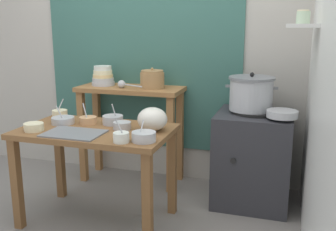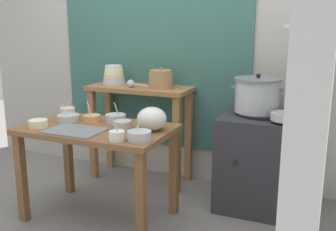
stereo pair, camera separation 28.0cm
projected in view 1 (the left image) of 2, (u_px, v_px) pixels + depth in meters
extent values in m
plane|color=gray|center=(113.00, 223.00, 2.94)|extent=(9.00, 9.00, 0.00)
cube|color=#B2ADA3|center=(169.00, 41.00, 3.64)|extent=(4.40, 0.10, 2.60)
cube|color=#38665B|center=(141.00, 36.00, 3.64)|extent=(1.90, 0.02, 2.10)
cube|color=white|center=(326.00, 51.00, 2.42)|extent=(0.10, 3.20, 2.60)
cube|color=silver|center=(302.00, 26.00, 2.62)|extent=(0.20, 0.56, 0.02)
cylinder|color=#B7D1AD|center=(303.00, 17.00, 2.46)|extent=(0.08, 0.08, 0.08)
cylinder|color=beige|center=(303.00, 17.00, 2.61)|extent=(0.08, 0.08, 0.09)
cube|color=brown|center=(96.00, 131.00, 2.84)|extent=(1.10, 0.66, 0.04)
cube|color=brown|center=(17.00, 184.00, 2.81)|extent=(0.06, 0.06, 0.68)
cube|color=brown|center=(147.00, 203.00, 2.52)|extent=(0.06, 0.06, 0.68)
cube|color=brown|center=(60.00, 159.00, 3.33)|extent=(0.06, 0.06, 0.68)
cube|color=brown|center=(172.00, 172.00, 3.04)|extent=(0.06, 0.06, 0.68)
cube|color=#9E6B3D|center=(130.00, 89.00, 3.56)|extent=(0.96, 0.40, 0.04)
cube|color=#9E6B3D|center=(83.00, 137.00, 3.65)|extent=(0.06, 0.06, 0.86)
cube|color=#9E6B3D|center=(171.00, 145.00, 3.40)|extent=(0.06, 0.06, 0.86)
cube|color=#9E6B3D|center=(97.00, 129.00, 3.93)|extent=(0.06, 0.06, 0.86)
cube|color=#9E6B3D|center=(180.00, 136.00, 3.68)|extent=(0.06, 0.06, 0.86)
cube|color=#2D2D33|center=(253.00, 158.00, 3.23)|extent=(0.60, 0.60, 0.76)
cylinder|color=black|center=(255.00, 112.00, 3.14)|extent=(0.36, 0.36, 0.02)
cylinder|color=black|center=(233.00, 161.00, 2.96)|extent=(0.04, 0.02, 0.04)
cylinder|color=#B7BABF|center=(251.00, 95.00, 3.14)|extent=(0.34, 0.34, 0.25)
cylinder|color=slate|center=(252.00, 78.00, 3.11)|extent=(0.37, 0.37, 0.02)
sphere|color=black|center=(252.00, 75.00, 3.10)|extent=(0.04, 0.04, 0.04)
cube|color=slate|center=(228.00, 86.00, 3.18)|extent=(0.04, 0.02, 0.02)
cube|color=slate|center=(276.00, 88.00, 3.07)|extent=(0.04, 0.02, 0.02)
cylinder|color=#A37A4C|center=(152.00, 80.00, 3.48)|extent=(0.21, 0.21, 0.14)
cylinder|color=#A37A4C|center=(152.00, 71.00, 3.46)|extent=(0.20, 0.20, 0.02)
sphere|color=#A37A4C|center=(152.00, 69.00, 3.46)|extent=(0.02, 0.02, 0.02)
cylinder|color=#B7BABF|center=(103.00, 83.00, 3.65)|extent=(0.21, 0.21, 0.03)
cylinder|color=#B7BABF|center=(103.00, 80.00, 3.65)|extent=(0.20, 0.20, 0.04)
cylinder|color=#E5C684|center=(103.00, 76.00, 3.64)|extent=(0.19, 0.19, 0.03)
cylinder|color=beige|center=(103.00, 72.00, 3.63)|extent=(0.17, 0.17, 0.04)
cylinder|color=silver|center=(103.00, 68.00, 3.62)|extent=(0.16, 0.16, 0.04)
sphere|color=#B7BABF|center=(122.00, 84.00, 3.50)|extent=(0.07, 0.07, 0.07)
cylinder|color=#B7BABF|center=(133.00, 86.00, 3.41)|extent=(0.20, 0.09, 0.01)
cube|color=slate|center=(74.00, 133.00, 2.70)|extent=(0.40, 0.28, 0.01)
ellipsoid|color=silver|center=(152.00, 119.00, 2.76)|extent=(0.21, 0.21, 0.17)
cylinder|color=#B7BABF|center=(282.00, 114.00, 2.92)|extent=(0.23, 0.23, 0.05)
cylinder|color=#B7BABF|center=(144.00, 137.00, 2.52)|extent=(0.16, 0.16, 0.06)
cylinder|color=#337238|center=(144.00, 133.00, 2.52)|extent=(0.13, 0.13, 0.01)
cylinder|color=#B7BABF|center=(141.00, 131.00, 2.52)|extent=(0.02, 0.08, 0.13)
cylinder|color=#B7BABF|center=(113.00, 120.00, 2.96)|extent=(0.16, 0.16, 0.07)
cylinder|color=maroon|center=(113.00, 116.00, 2.95)|extent=(0.13, 0.13, 0.01)
cylinder|color=#B7BABF|center=(115.00, 114.00, 2.94)|extent=(0.02, 0.08, 0.16)
cylinder|color=tan|center=(88.00, 120.00, 2.97)|extent=(0.13, 0.13, 0.05)
cylinder|color=maroon|center=(88.00, 118.00, 2.96)|extent=(0.11, 0.11, 0.01)
cylinder|color=#B7BABF|center=(86.00, 114.00, 2.95)|extent=(0.07, 0.05, 0.16)
cylinder|color=silver|center=(121.00, 137.00, 2.50)|extent=(0.10, 0.10, 0.06)
cylinder|color=#BFB28C|center=(121.00, 133.00, 2.50)|extent=(0.09, 0.09, 0.01)
cylinder|color=#B7BABF|center=(121.00, 130.00, 2.48)|extent=(0.07, 0.04, 0.16)
cylinder|color=#B7BABF|center=(63.00, 120.00, 2.97)|extent=(0.17, 0.17, 0.05)
cylinder|color=#BFB28C|center=(63.00, 118.00, 2.97)|extent=(0.15, 0.15, 0.01)
cylinder|color=#B7BABF|center=(61.00, 115.00, 2.94)|extent=(0.08, 0.01, 0.14)
cylinder|color=#B7BABF|center=(122.00, 126.00, 2.81)|extent=(0.13, 0.13, 0.05)
cylinder|color=#BFB28C|center=(122.00, 123.00, 2.81)|extent=(0.11, 0.11, 0.01)
cylinder|color=beige|center=(34.00, 127.00, 2.77)|extent=(0.14, 0.14, 0.06)
cylinder|color=beige|center=(34.00, 124.00, 2.77)|extent=(0.12, 0.12, 0.01)
cylinder|color=beige|center=(60.00, 114.00, 3.17)|extent=(0.12, 0.12, 0.06)
cylinder|color=#BFB28C|center=(60.00, 111.00, 3.17)|extent=(0.10, 0.10, 0.01)
cylinder|color=#B7BABF|center=(59.00, 108.00, 3.18)|extent=(0.07, 0.06, 0.15)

